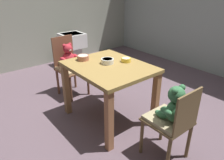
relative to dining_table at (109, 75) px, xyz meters
name	(u,v)px	position (x,y,z in m)	size (l,w,h in m)	color
ground_plane	(109,119)	(0.00, 0.00, -0.64)	(5.20, 5.20, 0.04)	#604D56
wall_rear	(222,0)	(0.00, 2.56, 0.75)	(5.20, 0.08, 2.74)	#8F9A94
dining_table	(109,75)	(0.00, 0.00, 0.00)	(1.02, 0.82, 0.75)	olive
teddy_chair_near_right	(172,114)	(0.93, 0.03, -0.09)	(0.40, 0.39, 0.83)	brown
teddy_chair_near_left	(69,62)	(-0.93, -0.04, -0.09)	(0.45, 0.43, 0.91)	brown
porridge_bowl_yellow_far_center	(126,60)	(0.04, 0.24, 0.16)	(0.12, 0.12, 0.05)	yellow
porridge_bowl_white_center	(107,61)	(-0.06, 0.03, 0.16)	(0.15, 0.15, 0.06)	white
porridge_bowl_terracotta_near_left	(83,58)	(-0.35, -0.14, 0.16)	(0.15, 0.15, 0.06)	#AF6A51
sink_basin	(73,45)	(-2.05, 0.64, -0.17)	(0.45, 0.47, 0.69)	#B7B2A8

